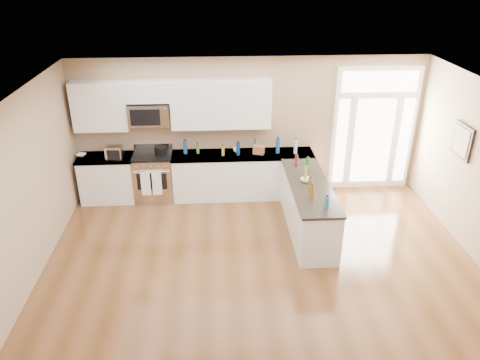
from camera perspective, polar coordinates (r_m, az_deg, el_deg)
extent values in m
plane|color=#593619|center=(6.75, 3.75, -16.50)|extent=(8.00, 8.00, 0.00)
plane|color=tan|center=(9.51, 1.15, 6.54)|extent=(7.00, 0.00, 7.00)
plane|color=white|center=(5.29, 4.62, 6.53)|extent=(8.00, 8.00, 0.00)
cube|color=white|center=(9.80, -15.74, 0.12)|extent=(1.06, 0.62, 0.90)
cube|color=black|center=(9.97, -15.47, -1.95)|extent=(1.02, 0.52, 0.10)
cube|color=black|center=(9.61, -16.07, 2.64)|extent=(1.10, 0.66, 0.04)
cube|color=white|center=(9.57, 0.32, 0.53)|extent=(2.81, 0.62, 0.90)
cube|color=black|center=(9.75, 0.31, -1.59)|extent=(2.77, 0.52, 0.10)
cube|color=black|center=(9.38, 0.32, 3.13)|extent=(2.85, 0.66, 0.04)
cube|color=white|center=(8.43, 8.31, -3.50)|extent=(0.65, 2.28, 0.90)
cube|color=black|center=(8.63, 8.14, -5.82)|extent=(0.61, 2.18, 0.10)
cube|color=black|center=(8.21, 8.51, -0.64)|extent=(0.69, 2.32, 0.04)
cube|color=white|center=(9.42, -16.70, 8.61)|extent=(1.04, 0.33, 0.95)
cube|color=white|center=(9.16, -2.34, 9.22)|extent=(1.94, 0.33, 0.95)
cube|color=white|center=(9.17, -11.18, 10.56)|extent=(0.82, 0.33, 0.40)
cube|color=silver|center=(9.26, -10.97, 7.88)|extent=(0.78, 0.40, 0.42)
cube|color=black|center=(9.07, -11.50, 7.46)|extent=(0.56, 0.01, 0.32)
cube|color=white|center=(10.02, 15.94, 5.96)|extent=(1.70, 0.08, 2.60)
cube|color=white|center=(10.06, 15.85, 4.52)|extent=(0.78, 0.02, 1.80)
cube|color=white|center=(9.87, 12.22, 4.51)|extent=(0.22, 0.02, 1.80)
cube|color=white|center=(10.30, 19.34, 4.51)|extent=(0.22, 0.02, 1.80)
cube|color=white|center=(9.70, 16.75, 11.41)|extent=(1.50, 0.02, 0.40)
cube|color=black|center=(8.75, 25.51, 4.31)|extent=(0.04, 0.58, 0.58)
cube|color=#9A6B3D|center=(8.74, 25.36, 4.31)|extent=(0.01, 0.46, 0.46)
cube|color=silver|center=(9.63, -10.44, 0.31)|extent=(0.77, 0.63, 0.92)
cube|color=black|center=(9.44, -10.67, 2.91)|extent=(0.77, 0.60, 0.03)
cube|color=silver|center=(9.69, -10.51, 4.01)|extent=(0.77, 0.04, 0.14)
cube|color=black|center=(9.32, -10.68, -0.21)|extent=(0.58, 0.01, 0.34)
cylinder|color=silver|center=(9.20, -10.81, 0.95)|extent=(0.70, 0.02, 0.02)
cube|color=white|center=(9.31, -11.43, -0.43)|extent=(0.18, 0.02, 0.50)
cube|color=white|center=(9.28, -10.08, -0.40)|extent=(0.18, 0.02, 0.50)
cylinder|color=black|center=(9.41, -9.66, 3.62)|extent=(0.26, 0.26, 0.18)
cube|color=silver|center=(9.40, -15.05, 3.26)|extent=(0.33, 0.26, 0.27)
cube|color=brown|center=(9.35, 2.30, 3.73)|extent=(0.25, 0.21, 0.17)
imported|color=white|center=(9.76, -18.78, 2.90)|extent=(0.22, 0.22, 0.04)
imported|color=white|center=(8.28, 8.06, 0.00)|extent=(0.25, 0.25, 0.06)
imported|color=white|center=(9.43, -0.45, 3.71)|extent=(0.16, 0.16, 0.10)
cylinder|color=#19591E|center=(9.43, 1.84, 4.18)|extent=(0.06, 0.06, 0.25)
cylinder|color=navy|center=(9.40, -6.71, 4.00)|extent=(0.08, 0.08, 0.27)
cylinder|color=brown|center=(7.98, 8.54, -0.46)|extent=(0.08, 0.08, 0.21)
cylinder|color=olive|center=(9.25, -2.09, 3.60)|extent=(0.06, 0.06, 0.20)
cylinder|color=#26727F|center=(7.45, 10.50, -2.69)|extent=(0.08, 0.08, 0.19)
cylinder|color=#591919|center=(8.81, 6.90, 2.32)|extent=(0.06, 0.06, 0.23)
cylinder|color=#B2B2B7|center=(9.40, 6.80, 4.07)|extent=(0.07, 0.07, 0.29)
cylinder|color=navy|center=(9.26, -0.24, 3.82)|extent=(0.08, 0.08, 0.26)
cylinder|color=#3F7226|center=(9.40, -5.17, 3.84)|extent=(0.06, 0.06, 0.20)
cylinder|color=#19591E|center=(8.56, 8.20, 1.71)|extent=(0.08, 0.08, 0.28)
cylinder|color=navy|center=(9.38, 4.64, 4.18)|extent=(0.08, 0.08, 0.30)
cylinder|color=brown|center=(7.66, 8.73, -1.54)|extent=(0.07, 0.07, 0.23)
cylinder|color=olive|center=(8.22, 7.98, 0.79)|extent=(0.06, 0.06, 0.31)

